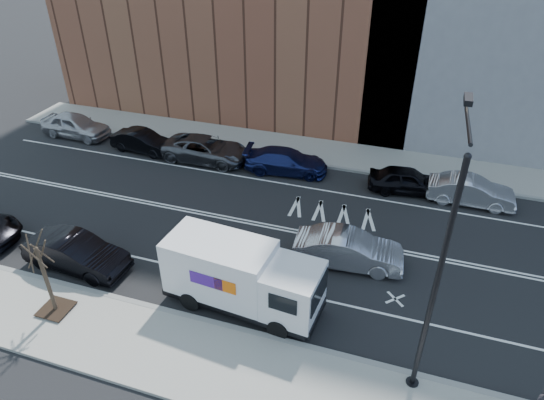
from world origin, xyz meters
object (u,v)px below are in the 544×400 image
Objects in this scene: far_parked_a at (75,125)px; far_parked_b at (143,141)px; driving_sedan at (348,250)px; fedex_van at (241,276)px.

far_parked_a is 5.63m from far_parked_b.
driving_sedan is at bearing -108.33° from far_parked_a.
far_parked_b is at bearing 59.46° from driving_sedan.
driving_sedan is at bearing -110.35° from far_parked_b.
far_parked_b is at bearing 140.17° from fedex_van.
driving_sedan is (14.84, -7.08, 0.11)m from far_parked_b.
fedex_van is at bearing -129.39° from far_parked_b.
far_parked_a reaches higher than far_parked_b.
far_parked_a is at bearing 64.46° from driving_sedan.
far_parked_a is 1.14× the size of far_parked_b.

